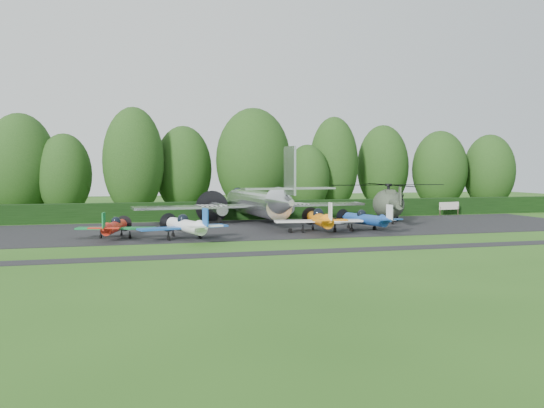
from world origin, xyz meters
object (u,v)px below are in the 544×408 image
object	(u,v)px
light_plane_orange	(320,219)
sign_board	(449,206)
light_plane_white	(186,226)
light_plane_red	(114,227)
helicopter	(389,201)
light_plane_blue	(365,219)
transport_plane	(257,203)

from	to	relation	value
light_plane_orange	sign_board	world-z (taller)	light_plane_orange
light_plane_white	light_plane_red	bearing A→B (deg)	173.48
light_plane_red	light_plane_orange	size ratio (longest dim) A/B	0.82
light_plane_white	light_plane_orange	size ratio (longest dim) A/B	0.95
light_plane_white	helicopter	distance (m)	25.16
light_plane_red	light_plane_blue	size ratio (longest dim) A/B	0.92
light_plane_red	light_plane_white	bearing A→B (deg)	-37.56
transport_plane	light_plane_white	size ratio (longest dim) A/B	3.19
light_plane_red	sign_board	distance (m)	41.59
light_plane_white	helicopter	xyz separation A→B (m)	(22.82, 10.55, 1.00)
transport_plane	sign_board	world-z (taller)	transport_plane
light_plane_red	sign_board	xyz separation A→B (m)	(39.13, 14.11, 0.08)
helicopter	transport_plane	bearing A→B (deg)	156.43
light_plane_blue	sign_board	distance (m)	22.17
light_plane_red	helicopter	distance (m)	29.50
transport_plane	light_plane_orange	size ratio (longest dim) A/B	3.02
light_plane_red	sign_board	bearing A→B (deg)	4.69
light_plane_blue	helicopter	size ratio (longest dim) A/B	0.50
transport_plane	helicopter	size ratio (longest dim) A/B	1.68
light_plane_red	light_plane_orange	bearing A→B (deg)	-16.09
light_plane_orange	helicopter	world-z (taller)	helicopter
light_plane_orange	helicopter	distance (m)	13.89
transport_plane	light_plane_blue	size ratio (longest dim) A/B	3.39
light_plane_white	helicopter	bearing A→B (deg)	40.73
transport_plane	sign_board	bearing A→B (deg)	14.83
transport_plane	sign_board	distance (m)	25.34
transport_plane	light_plane_white	xyz separation A→B (m)	(-8.77, -11.72, -1.03)
light_plane_blue	transport_plane	bearing A→B (deg)	142.40
light_plane_red	light_plane_white	xyz separation A→B (m)	(5.47, -2.26, 0.16)
transport_plane	sign_board	xyz separation A→B (m)	(24.89, 4.65, -1.11)
light_plane_orange	sign_board	distance (m)	26.06
light_plane_white	sign_board	size ratio (longest dim) A/B	2.69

